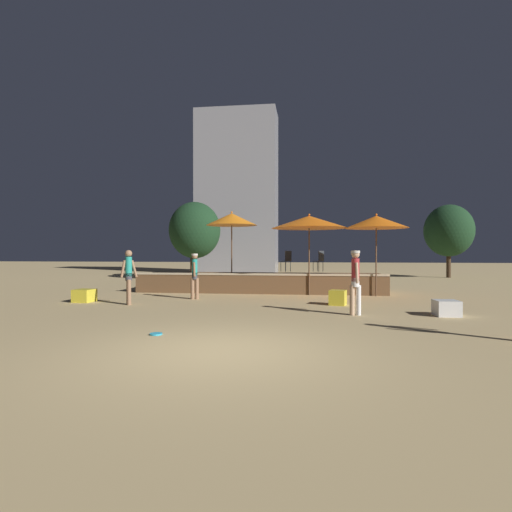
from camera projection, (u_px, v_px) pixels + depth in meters
name	position (u px, v px, depth m)	size (l,w,h in m)	color
ground_plane	(219.00, 351.00, 6.72)	(120.00, 120.00, 0.00)	tan
wooden_deck	(261.00, 282.00, 17.04)	(10.17, 2.47, 0.83)	brown
patio_umbrella_0	(309.00, 222.00, 15.50)	(2.94, 2.94, 3.17)	brown
patio_umbrella_1	(232.00, 219.00, 16.38)	(2.10, 2.10, 3.35)	brown
patio_umbrella_2	(376.00, 222.00, 15.11)	(2.36, 2.36, 3.14)	brown
cube_seat_0	(84.00, 296.00, 13.37)	(0.64, 0.64, 0.43)	yellow
cube_seat_1	(446.00, 308.00, 10.44)	(0.60, 0.60, 0.41)	white
cube_seat_2	(338.00, 298.00, 12.59)	(0.60, 0.60, 0.47)	yellow
person_0	(355.00, 279.00, 10.55)	(0.30, 0.54, 1.72)	tan
person_1	(129.00, 275.00, 12.68)	(0.50, 0.34, 1.74)	#997051
person_3	(195.00, 274.00, 14.18)	(0.29, 0.47, 1.63)	#997051
bistro_chair_0	(320.00, 259.00, 17.23)	(0.48, 0.48, 0.90)	#2D3338
bistro_chair_1	(287.00, 259.00, 17.45)	(0.48, 0.48, 0.90)	#2D3338
frisbee_disc	(156.00, 334.00, 8.04)	(0.25, 0.25, 0.03)	#33B2D8
background_tree_0	(195.00, 230.00, 24.21)	(3.11, 3.11, 4.72)	#3D2B1C
background_tree_1	(192.00, 232.00, 26.05)	(2.91, 2.91, 4.63)	#3D2B1C
background_tree_2	(449.00, 231.00, 26.23)	(3.11, 3.11, 4.81)	#3D2B1C
distant_building	(237.00, 193.00, 32.00)	(6.35, 3.19, 12.86)	gray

